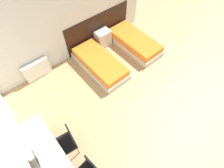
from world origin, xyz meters
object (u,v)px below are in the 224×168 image
Objects in this scene: bed_near_window at (100,64)px; bed_near_door at (134,42)px; chair_near_laptop at (67,142)px; nightstand at (103,38)px; laptop at (43,157)px.

bed_near_window is 1.00× the size of bed_near_door.
chair_near_laptop is (-2.02, -1.51, 0.32)m from bed_near_window.
nightstand is at bearing 46.04° from bed_near_window.
bed_near_door is 3.82m from chair_near_laptop.
nightstand is 4.04m from laptop.
chair_near_laptop is at bearing 6.53° from laptop.
nightstand is (0.74, 0.77, 0.09)m from bed_near_window.
bed_near_window is 2.54m from chair_near_laptop.
laptop reaches higher than nightstand.
laptop is (-3.98, -1.58, 0.63)m from bed_near_door.
laptop is (-0.48, -0.07, 0.31)m from chair_near_laptop.
bed_near_door is (1.48, 0.00, 0.00)m from bed_near_window.
bed_near_window is 1.48m from bed_near_door.
nightstand is 1.52× the size of laptop.
laptop reaches higher than bed_near_window.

